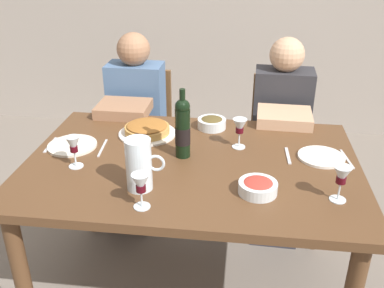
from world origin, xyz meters
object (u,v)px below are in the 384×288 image
object	(u,v)px
dinner_plate_left_setting	(321,157)
wine_glass_spare	(342,177)
wine_glass_right_diner	(240,128)
diner_left	(133,125)
baked_tart	(147,129)
dinner_plate_right_setting	(72,145)
chair_left	(143,127)
wine_glass_left_diner	(141,185)
chair_right	(278,135)
water_pitcher	(139,167)
olive_bowl	(212,123)
dining_table	(192,179)
salad_bowl	(258,187)
wine_bottle	(183,128)
wine_glass_centre	(74,146)
diner_right	(281,134)

from	to	relation	value
dinner_plate_left_setting	wine_glass_spare	bearing A→B (deg)	-87.59
wine_glass_right_diner	diner_left	xyz separation A→B (m)	(-0.66, 0.51, -0.25)
wine_glass_spare	dinner_plate_left_setting	bearing A→B (deg)	92.41
baked_tart	dinner_plate_left_setting	xyz separation A→B (m)	(0.85, -0.15, -0.02)
dinner_plate_right_setting	baked_tart	bearing A→B (deg)	28.84
chair_left	wine_glass_spare	bearing A→B (deg)	132.77
wine_glass_left_diner	chair_right	bearing A→B (deg)	65.17
water_pitcher	olive_bowl	world-z (taller)	water_pitcher
water_pitcher	chair_left	xyz separation A→B (m)	(-0.27, 1.16, -0.36)
dining_table	water_pitcher	distance (m)	0.36
salad_bowl	wine_glass_right_diner	xyz separation A→B (m)	(-0.09, 0.40, 0.07)
dinner_plate_left_setting	wine_glass_left_diner	bearing A→B (deg)	-146.19
wine_glass_left_diner	dinner_plate_left_setting	distance (m)	0.88
olive_bowl	dinner_plate_left_setting	xyz separation A→B (m)	(0.53, -0.27, -0.02)
wine_bottle	water_pitcher	world-z (taller)	wine_bottle
olive_bowl	chair_left	distance (m)	0.79
wine_glass_left_diner	wine_glass_spare	world-z (taller)	wine_glass_spare
dinner_plate_right_setting	wine_bottle	bearing A→B (deg)	-2.87
wine_glass_centre	dinner_plate_right_setting	bearing A→B (deg)	115.65
wine_glass_right_diner	diner_left	bearing A→B (deg)	142.28
dinner_plate_right_setting	diner_left	bearing A→B (deg)	77.07
chair_right	diner_right	world-z (taller)	diner_right
water_pitcher	dinner_plate_left_setting	distance (m)	0.85
baked_tart	salad_bowl	distance (m)	0.73
chair_right	diner_left	bearing A→B (deg)	15.76
wine_bottle	water_pitcher	size ratio (longest dim) A/B	1.50
dining_table	wine_glass_left_diner	size ratio (longest dim) A/B	10.59
dinner_plate_left_setting	diner_left	bearing A→B (deg)	151.08
dinner_plate_right_setting	wine_glass_right_diner	bearing A→B (deg)	6.75
olive_bowl	dinner_plate_right_setting	size ratio (longest dim) A/B	0.63
dinner_plate_right_setting	chair_left	xyz separation A→B (m)	(0.14, 0.84, -0.27)
wine_glass_centre	chair_left	world-z (taller)	wine_glass_centre
wine_glass_spare	dinner_plate_left_setting	distance (m)	0.36
wine_glass_left_diner	wine_glass_spare	bearing A→B (deg)	10.78
baked_tart	wine_bottle	bearing A→B (deg)	-44.27
wine_glass_right_diner	wine_glass_spare	world-z (taller)	same
wine_bottle	diner_left	bearing A→B (deg)	122.69
salad_bowl	dinner_plate_left_setting	size ratio (longest dim) A/B	0.73
baked_tart	wine_glass_right_diner	xyz separation A→B (m)	(0.47, -0.09, 0.08)
dining_table	salad_bowl	size ratio (longest dim) A/B	9.66
wine_glass_centre	diner_left	xyz separation A→B (m)	(0.05, 0.79, -0.24)
wine_glass_centre	olive_bowl	bearing A→B (deg)	41.21
water_pitcher	dinner_plate_left_setting	size ratio (longest dim) A/B	1.02
chair_left	wine_glass_right_diner	bearing A→B (deg)	131.86
chair_left	diner_right	distance (m)	0.94
wine_bottle	baked_tart	bearing A→B (deg)	135.73
dinner_plate_left_setting	diner_left	world-z (taller)	diner_left
diner_left	wine_glass_right_diner	bearing A→B (deg)	142.77
dinner_plate_right_setting	diner_left	xyz separation A→B (m)	(0.14, 0.60, -0.15)
salad_bowl	chair_right	world-z (taller)	chair_right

